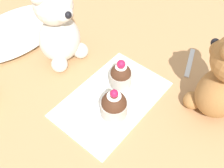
# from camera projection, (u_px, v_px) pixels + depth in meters

# --- Properties ---
(ground_plane) EXTENTS (4.00, 4.00, 0.00)m
(ground_plane) POSITION_uv_depth(u_px,v_px,m) (112.00, 99.00, 0.61)
(ground_plane) COLOR tan
(knitted_placemat) EXTENTS (0.26, 0.17, 0.01)m
(knitted_placemat) POSITION_uv_depth(u_px,v_px,m) (112.00, 99.00, 0.61)
(knitted_placemat) COLOR silver
(knitted_placemat) RESTS_ON ground_plane
(tulle_cloth) EXTENTS (0.31, 0.20, 0.03)m
(tulle_cloth) POSITION_uv_depth(u_px,v_px,m) (14.00, 32.00, 0.74)
(tulle_cloth) COLOR white
(tulle_cloth) RESTS_ON ground_plane
(teddy_bear_cream) EXTENTS (0.12, 0.11, 0.21)m
(teddy_bear_cream) POSITION_uv_depth(u_px,v_px,m) (58.00, 28.00, 0.63)
(teddy_bear_cream) COLOR silver
(teddy_bear_cream) RESTS_ON ground_plane
(cupcake_near_cream_bear) EXTENTS (0.05, 0.05, 0.07)m
(cupcake_near_cream_bear) POSITION_uv_depth(u_px,v_px,m) (121.00, 75.00, 0.61)
(cupcake_near_cream_bear) COLOR #B2ADA3
(cupcake_near_cream_bear) RESTS_ON knitted_placemat
(saucer_plate) EXTENTS (0.08, 0.08, 0.01)m
(saucer_plate) POSITION_uv_depth(u_px,v_px,m) (114.00, 113.00, 0.58)
(saucer_plate) COLOR silver
(saucer_plate) RESTS_ON knitted_placemat
(cupcake_near_tan_bear) EXTENTS (0.06, 0.06, 0.08)m
(cupcake_near_tan_bear) POSITION_uv_depth(u_px,v_px,m) (114.00, 105.00, 0.55)
(cupcake_near_tan_bear) COLOR #B2ADA3
(cupcake_near_tan_bear) RESTS_ON saucer_plate
(teaspoon) EXTENTS (0.11, 0.05, 0.01)m
(teaspoon) POSITION_uv_depth(u_px,v_px,m) (190.00, 62.00, 0.69)
(teaspoon) COLOR silver
(teaspoon) RESTS_ON ground_plane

